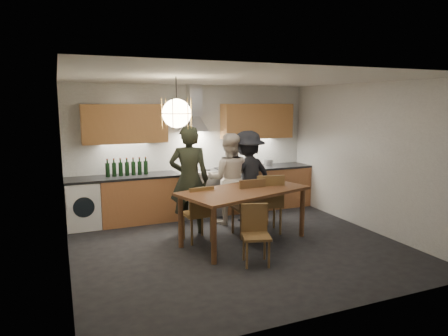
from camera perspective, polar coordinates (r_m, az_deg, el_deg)
name	(u,v)px	position (r m, az deg, el deg)	size (l,w,h in m)	color
ground	(238,246)	(6.45, 2.07, -11.07)	(5.00, 5.00, 0.00)	black
room_shell	(239,139)	(6.07, 2.17, 4.21)	(5.02, 4.52, 2.61)	white
counter_run	(199,193)	(8.07, -3.55, -3.56)	(5.00, 0.62, 0.90)	#C57D4B
range_stove	(198,193)	(8.06, -3.69, -3.64)	(0.90, 0.60, 0.92)	silver
wall_fixtures	(196,122)	(7.98, -4.09, 6.61)	(4.30, 0.54, 1.10)	tan
pendant_lamp	(177,113)	(5.61, -6.78, 7.75)	(0.43, 0.43, 0.70)	black
dining_table	(244,196)	(6.43, 2.89, -3.95)	(2.27, 1.57, 0.87)	brown
chair_back_left	(199,210)	(6.47, -3.56, -6.03)	(0.46, 0.46, 0.93)	brown
chair_back_mid	(249,204)	(6.71, 3.63, -5.11)	(0.47, 0.47, 1.01)	brown
chair_back_right	(268,200)	(6.90, 6.37, -4.56)	(0.57, 0.57, 1.04)	brown
chair_front	(255,230)	(5.71, 4.50, -8.78)	(0.47, 0.47, 0.83)	brown
person_left	(189,180)	(6.90, -5.01, -1.66)	(0.68, 0.45, 1.87)	black
person_mid	(229,179)	(7.41, 0.68, -1.56)	(0.82, 0.64, 1.70)	beige
person_right	(248,176)	(7.58, 3.38, -1.20)	(1.12, 0.64, 1.73)	black
mixing_bowl	(249,166)	(8.34, 3.66, 0.24)	(0.28, 0.28, 0.07)	#B6B7BA
stock_pot	(269,163)	(8.65, 6.39, 0.75)	(0.19, 0.19, 0.13)	#B5B5B9
wine_bottles	(127,167)	(7.65, -13.69, 0.17)	(0.78, 0.08, 0.33)	black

